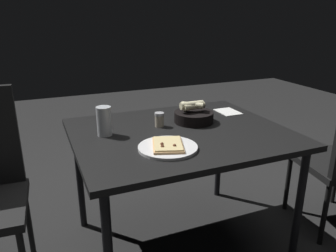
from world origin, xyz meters
name	(u,v)px	position (x,y,z in m)	size (l,w,h in m)	color
ground	(179,242)	(0.00, 0.00, 0.00)	(8.00, 8.00, 0.00)	black
dining_table	(180,141)	(0.00, 0.00, 0.65)	(0.90, 1.10, 0.71)	black
pizza_plate	(168,147)	(0.20, -0.15, 0.72)	(0.27, 0.27, 0.04)	white
bread_basket	(194,115)	(-0.10, 0.13, 0.75)	(0.22, 0.22, 0.12)	black
beer_glass	(104,123)	(-0.09, -0.38, 0.77)	(0.07, 0.07, 0.15)	silver
pepper_shaker	(159,120)	(-0.11, -0.08, 0.74)	(0.05, 0.05, 0.08)	#BFB299
napkin	(228,112)	(-0.20, 0.42, 0.71)	(0.16, 0.12, 0.00)	white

